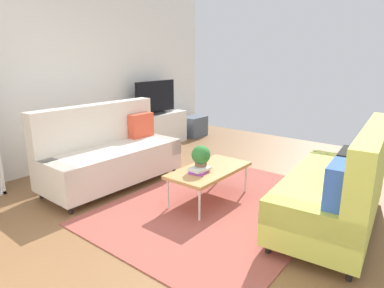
% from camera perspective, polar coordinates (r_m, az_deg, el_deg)
% --- Properties ---
extents(ground_plane, '(7.68, 7.68, 0.00)m').
position_cam_1_polar(ground_plane, '(4.06, 3.16, -10.57)').
color(ground_plane, brown).
extents(wall_far, '(6.40, 0.12, 2.90)m').
position_cam_1_polar(wall_far, '(5.76, -20.41, 11.09)').
color(wall_far, white).
rests_on(wall_far, ground_plane).
extents(area_rug, '(2.90, 2.20, 0.01)m').
position_cam_1_polar(area_rug, '(4.06, 4.84, -10.51)').
color(area_rug, '#9E4C42').
rests_on(area_rug, ground_plane).
extents(couch_beige, '(1.92, 0.87, 1.10)m').
position_cam_1_polar(couch_beige, '(4.73, -13.95, -1.54)').
color(couch_beige, beige).
rests_on(couch_beige, ground_plane).
extents(couch_green, '(1.97, 1.01, 1.10)m').
position_cam_1_polar(couch_green, '(3.73, 23.96, -6.84)').
color(couch_green, '#C1CC51').
rests_on(couch_green, ground_plane).
extents(coffee_table, '(1.10, 0.56, 0.42)m').
position_cam_1_polar(coffee_table, '(4.06, 3.00, -4.60)').
color(coffee_table, '#B7844C').
rests_on(coffee_table, ground_plane).
extents(tv_console, '(1.40, 0.44, 0.64)m').
position_cam_1_polar(tv_console, '(6.63, -6.23, 2.45)').
color(tv_console, silver).
rests_on(tv_console, ground_plane).
extents(tv, '(1.00, 0.20, 0.64)m').
position_cam_1_polar(tv, '(6.51, -6.26, 7.86)').
color(tv, black).
rests_on(tv, tv_console).
extents(storage_trunk, '(0.52, 0.40, 0.44)m').
position_cam_1_polar(storage_trunk, '(7.39, 0.34, 3.05)').
color(storage_trunk, '#4C5666').
rests_on(storage_trunk, ground_plane).
extents(potted_plant, '(0.23, 0.23, 0.31)m').
position_cam_1_polar(potted_plant, '(3.92, 1.54, -2.18)').
color(potted_plant, brown).
rests_on(potted_plant, coffee_table).
extents(table_book_0, '(0.27, 0.23, 0.03)m').
position_cam_1_polar(table_book_0, '(3.91, 1.29, -4.69)').
color(table_book_0, purple).
rests_on(table_book_0, coffee_table).
extents(table_book_1, '(0.25, 0.20, 0.03)m').
position_cam_1_polar(table_book_1, '(3.90, 1.29, -4.27)').
color(table_book_1, silver).
rests_on(table_book_1, table_book_0).
extents(vase_0, '(0.13, 0.13, 0.17)m').
position_cam_1_polar(vase_0, '(6.20, -10.45, 5.22)').
color(vase_0, '#4C72B2').
rests_on(vase_0, tv_console).
extents(vase_1, '(0.11, 0.11, 0.16)m').
position_cam_1_polar(vase_1, '(6.32, -9.14, 5.44)').
color(vase_1, '#33B29E').
rests_on(vase_1, tv_console).
extents(bottle_0, '(0.04, 0.04, 0.23)m').
position_cam_1_polar(bottle_0, '(6.37, -7.44, 5.90)').
color(bottle_0, purple).
rests_on(bottle_0, tv_console).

